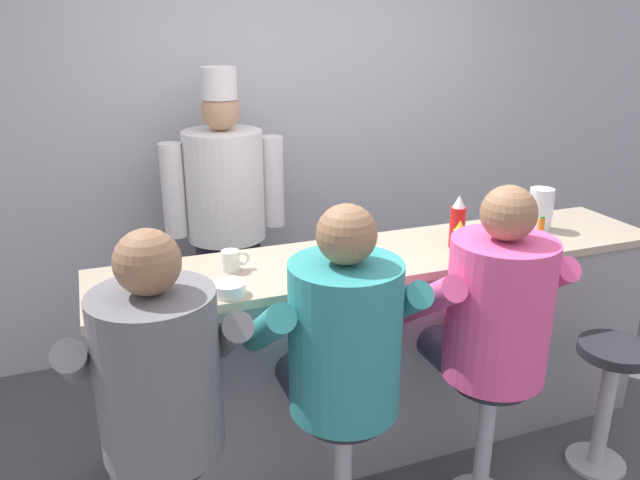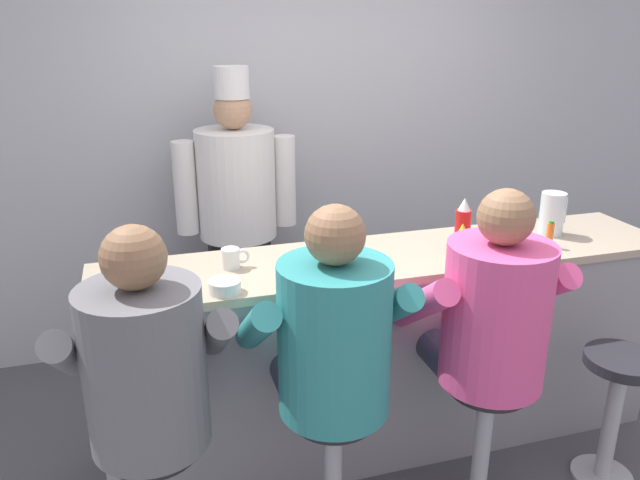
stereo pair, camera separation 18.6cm
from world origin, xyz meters
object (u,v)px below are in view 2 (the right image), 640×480
Objects in this scene: ketchup_bottle_red at (463,226)px; mustard_bottle_yellow at (461,246)px; coffee_mug_tan at (353,258)px; diner_seated_grey at (146,373)px; empty_stool_round at (616,398)px; coffee_mug_white at (232,258)px; cook_in_whites_near at (237,210)px; breakfast_plate at (162,292)px; diner_seated_teal at (331,344)px; water_pitcher_clear at (552,214)px; diner_seated_pink at (490,320)px; cereal_bowl at (225,286)px; hot_sauce_bottle_orange at (550,235)px.

ketchup_bottle_red is 0.20m from mustard_bottle_yellow.
coffee_mug_tan is 1.05m from diner_seated_grey.
mustard_bottle_yellow is 0.13× the size of diner_seated_grey.
ketchup_bottle_red reaches higher than empty_stool_round.
cook_in_whites_near reaches higher than coffee_mug_white.
breakfast_plate is 0.15× the size of diner_seated_teal.
diner_seated_pink reaches higher than water_pitcher_clear.
breakfast_plate is at bearing 167.64° from empty_stool_round.
diner_seated_grey is (-0.34, -0.35, -0.14)m from cereal_bowl.
ketchup_bottle_red reaches higher than coffee_mug_tan.
diner_seated_teal is at bearing -154.59° from mustard_bottle_yellow.
coffee_mug_white is (-1.01, 0.26, -0.05)m from mustard_bottle_yellow.
breakfast_plate is (-1.43, -0.12, -0.11)m from ketchup_bottle_red.
empty_stool_round is at bearing -1.54° from diner_seated_teal.
diner_seated_grey reaches higher than ketchup_bottle_red.
breakfast_plate is at bearing 177.86° from mustard_bottle_yellow.
diner_seated_pink is at bearing -139.53° from water_pitcher_clear.
empty_stool_round is at bearing -12.69° from cereal_bowl.
empty_stool_round is (2.07, -0.04, -0.48)m from diner_seated_grey.
diner_seated_pink reaches higher than coffee_mug_tan.
diner_seated_pink is (1.29, -0.40, -0.12)m from breakfast_plate.
coffee_mug_tan is (0.60, 0.10, 0.02)m from cereal_bowl.
coffee_mug_tan is at bearing 167.76° from mustard_bottle_yellow.
coffee_mug_white is 1.89m from empty_stool_round.
mustard_bottle_yellow is 1.33m from breakfast_plate.
diner_seated_pink is at bearing -96.68° from mustard_bottle_yellow.
cereal_bowl is at bearing -177.16° from hot_sauce_bottle_orange.
cereal_bowl is 0.07× the size of cook_in_whites_near.
coffee_mug_tan is at bearing -172.57° from water_pitcher_clear.
diner_seated_grey is at bearing -110.63° from cook_in_whites_near.
coffee_mug_tan is at bearing -173.60° from ketchup_bottle_red.
cereal_bowl is at bearing -170.54° from coffee_mug_tan.
cereal_bowl is 0.09× the size of diner_seated_teal.
cook_in_whites_near is at bearing 66.84° from breakfast_plate.
water_pitcher_clear is at bearing 5.86° from breakfast_plate.
cook_in_whites_near reaches higher than mustard_bottle_yellow.
empty_stool_round is at bearing -21.31° from coffee_mug_white.
hot_sauce_bottle_orange is 2.01m from diner_seated_grey.
coffee_mug_tan is 0.09× the size of diner_seated_teal.
water_pitcher_clear reaches higher than cereal_bowl.
coffee_mug_tan is at bearing 25.79° from diner_seated_grey.
diner_seated_pink is (0.97, -0.61, -0.16)m from coffee_mug_white.
diner_seated_teal is at bearing -161.13° from hot_sauce_bottle_orange.
water_pitcher_clear is 1.53m from diner_seated_teal.
mustard_bottle_yellow is 0.54m from hot_sauce_bottle_orange.
coffee_mug_white is 0.09× the size of diner_seated_grey.
mustard_bottle_yellow is 1.48× the size of cereal_bowl.
ketchup_bottle_red is 1.11m from coffee_mug_white.
cereal_bowl is 0.27m from coffee_mug_white.
ketchup_bottle_red is 0.14× the size of cook_in_whites_near.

